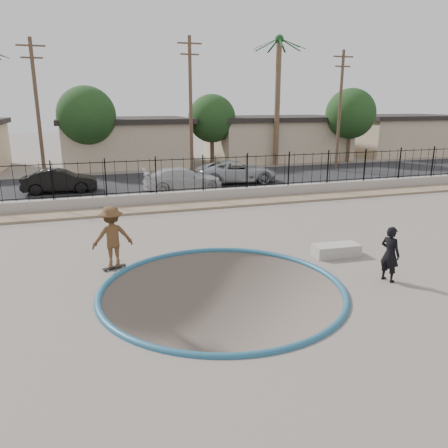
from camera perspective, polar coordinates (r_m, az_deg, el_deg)
name	(u,v)px	position (r m, az deg, el deg)	size (l,w,h in m)	color
ground	(153,217)	(24.94, -9.26, 0.91)	(120.00, 120.00, 2.20)	#6E665B
bowl_pit	(222,290)	(12.53, -0.21, -8.57)	(6.84, 6.84, 1.80)	#50463D
coping_ring	(222,290)	(12.53, -0.21, -8.57)	(7.04, 7.04, 0.20)	#225671
rock_strip	(161,208)	(21.98, -8.27, 2.07)	(42.00, 1.60, 0.11)	#997F64
retaining_wall	(157,199)	(22.98, -8.76, 3.27)	(42.00, 0.45, 0.60)	gray
fence	(156,176)	(22.76, -8.88, 6.22)	(40.00, 0.04, 1.80)	black
street	(141,183)	(29.55, -10.85, 5.34)	(90.00, 8.00, 0.04)	black
house_center	(125,141)	(38.69, -12.81, 10.52)	(10.60, 8.60, 3.90)	tan
house_east	(276,137)	(42.30, 6.78, 11.19)	(12.60, 8.60, 3.90)	tan
house_east_far	(399,134)	(49.74, 21.91, 10.85)	(11.60, 8.60, 3.90)	tan
palm_right	(278,74)	(37.32, 7.10, 18.84)	(2.30, 2.30, 10.30)	brown
utility_pole_left	(38,110)	(31.01, -23.17, 13.58)	(1.70, 0.24, 9.00)	#473323
utility_pole_mid	(191,105)	(31.79, -4.37, 15.22)	(1.70, 0.24, 9.50)	#473323
utility_pole_right	(340,108)	(36.52, 14.89, 14.41)	(1.70, 0.24, 9.00)	#473323
street_tree_left	(87,116)	(34.92, -17.51, 13.34)	(4.32, 4.32, 6.36)	#473323
street_tree_mid	(212,119)	(37.42, -1.59, 13.59)	(3.96, 3.96, 5.83)	#473323
street_tree_right	(351,114)	(40.67, 16.21, 13.66)	(4.32, 4.32, 6.36)	#473323
skater	(112,240)	(14.14, -14.36, -1.99)	(1.26, 0.72, 1.95)	brown
skateboard	(114,267)	(14.44, -14.12, -5.49)	(0.78, 0.45, 0.07)	black
videographer	(390,254)	(13.74, 20.85, -3.68)	(0.61, 0.40, 1.67)	black
concrete_ledge	(336,250)	(15.63, 14.42, -3.31)	(1.60, 0.70, 0.40)	#A6A194
car_b	(60,181)	(27.30, -20.66, 5.29)	(1.46, 4.17, 1.38)	black
car_c	(183,179)	(26.27, -5.41, 5.86)	(1.93, 4.74, 1.37)	#B8B8BA
car_d	(237,171)	(28.88, 1.74, 6.87)	(2.41, 5.22, 1.45)	#9DA1A5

